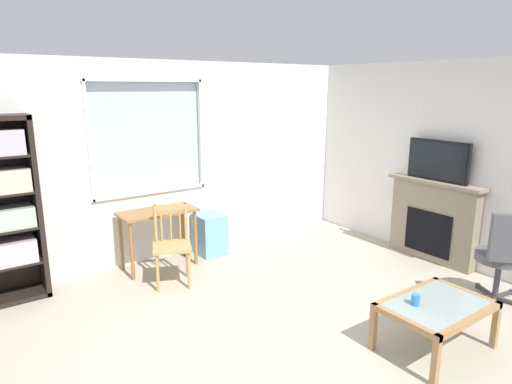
% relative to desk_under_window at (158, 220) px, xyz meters
% --- Properties ---
extents(ground, '(6.32, 6.04, 0.02)m').
position_rel_desk_under_window_xyz_m(ground, '(0.41, -2.17, -0.61)').
color(ground, '#B2A893').
extents(wall_back_with_window, '(5.32, 0.15, 2.51)m').
position_rel_desk_under_window_xyz_m(wall_back_with_window, '(0.46, 0.35, 0.61)').
color(wall_back_with_window, silver).
rests_on(wall_back_with_window, ground).
extents(wall_right, '(0.12, 5.24, 2.51)m').
position_rel_desk_under_window_xyz_m(wall_right, '(3.13, -2.17, 0.65)').
color(wall_right, silver).
rests_on(wall_right, ground).
extents(desk_under_window, '(0.93, 0.45, 0.73)m').
position_rel_desk_under_window_xyz_m(desk_under_window, '(0.00, 0.00, 0.00)').
color(desk_under_window, olive).
rests_on(desk_under_window, ground).
extents(wooden_chair, '(0.54, 0.53, 0.90)m').
position_rel_desk_under_window_xyz_m(wooden_chair, '(-0.07, -0.52, -0.14)').
color(wooden_chair, tan).
rests_on(wooden_chair, ground).
extents(plastic_drawer_unit, '(0.35, 0.40, 0.54)m').
position_rel_desk_under_window_xyz_m(plastic_drawer_unit, '(0.74, 0.05, -0.33)').
color(plastic_drawer_unit, '#72ADDB').
rests_on(plastic_drawer_unit, ground).
extents(fireplace, '(0.26, 1.25, 1.05)m').
position_rel_desk_under_window_xyz_m(fireplace, '(2.97, -1.80, -0.08)').
color(fireplace, gray).
rests_on(fireplace, ground).
extents(tv, '(0.06, 0.81, 0.51)m').
position_rel_desk_under_window_xyz_m(tv, '(2.95, -1.80, 0.70)').
color(tv, black).
rests_on(tv, fireplace).
extents(office_chair, '(0.63, 0.60, 1.00)m').
position_rel_desk_under_window_xyz_m(office_chair, '(2.46, -2.93, -0.05)').
color(office_chair, '#4C4C51').
rests_on(office_chair, ground).
extents(coffee_table, '(0.92, 0.64, 0.42)m').
position_rel_desk_under_window_xyz_m(coffee_table, '(1.19, -3.02, -0.24)').
color(coffee_table, '#8C9E99').
rests_on(coffee_table, ground).
extents(sippy_cup, '(0.07, 0.07, 0.09)m').
position_rel_desk_under_window_xyz_m(sippy_cup, '(1.01, -2.93, -0.14)').
color(sippy_cup, '#337FD6').
rests_on(sippy_cup, coffee_table).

